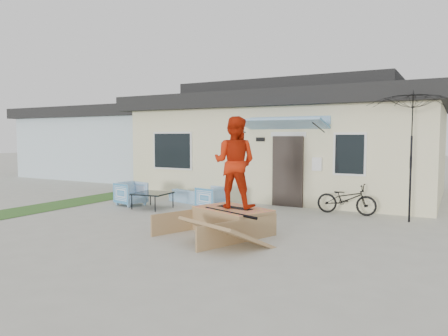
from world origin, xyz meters
The scene contains 13 objects.
ground centered at (0.00, 0.00, 0.00)m, with size 90.00×90.00×0.00m, color #B1B0A1.
grass_strip centered at (-5.20, 2.00, 0.00)m, with size 1.40×8.00×0.01m, color #336126.
house centered at (0.00, 7.99, 1.94)m, with size 10.80×8.49×4.10m.
neighbor_house centered at (-10.50, 10.00, 1.78)m, with size 8.60×7.60×3.50m.
loveseat centered at (-2.02, 3.72, 0.27)m, with size 1.40×0.41×0.55m, color #2F82BC.
armchair_left centered at (-3.25, 2.37, 0.39)m, with size 0.76×0.71×0.78m, color #2F82BC.
armchair_right centered at (-0.68, 2.87, 0.37)m, with size 0.71×0.67×0.73m, color #2F82BC.
coffee_table centered at (-2.30, 2.22, 0.23)m, with size 0.94×0.94×0.47m, color black.
bicycle centered at (2.84, 4.00, 0.51)m, with size 0.55×1.58×1.01m, color black.
patio_umbrella centered at (4.43, 3.68, 1.75)m, with size 2.13×1.97×2.20m.
skate_ramp centered at (1.17, 0.61, 0.26)m, with size 1.57×2.10×0.52m, color #957247, non-canonical shape.
skateboard centered at (1.19, 0.66, 0.55)m, with size 0.87×0.22×0.05m, color black.
skater centered at (1.19, 0.66, 1.56)m, with size 0.96×0.75×1.97m, color red.
Camera 1 is at (5.40, -7.44, 2.08)m, focal length 33.92 mm.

